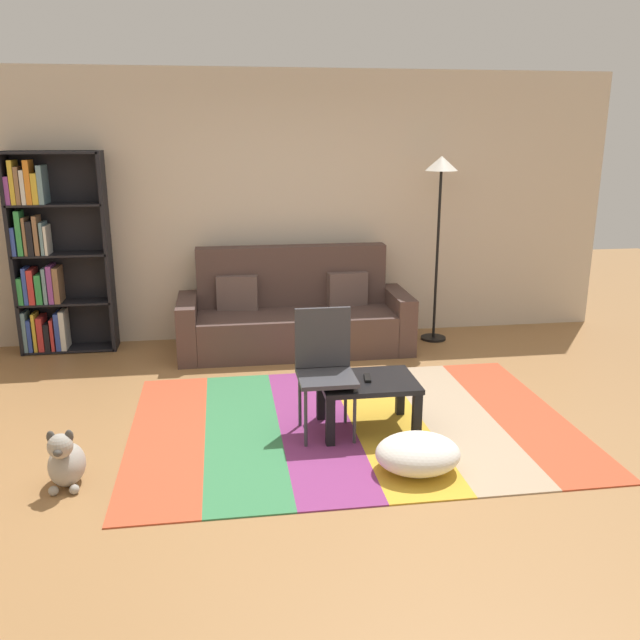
# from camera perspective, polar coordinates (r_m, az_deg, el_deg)

# --- Properties ---
(ground_plane) EXTENTS (14.00, 14.00, 0.00)m
(ground_plane) POSITION_cam_1_polar(r_m,az_deg,el_deg) (4.86, 0.55, -9.80)
(ground_plane) COLOR #9E7042
(back_wall) EXTENTS (6.80, 0.10, 2.70)m
(back_wall) POSITION_cam_1_polar(r_m,az_deg,el_deg) (6.96, -2.76, 9.58)
(back_wall) COLOR beige
(back_wall) RESTS_ON ground_plane
(rug) EXTENTS (3.23, 2.26, 0.01)m
(rug) POSITION_cam_1_polar(r_m,az_deg,el_deg) (5.02, 2.74, -8.89)
(rug) COLOR #C64C2D
(rug) RESTS_ON ground_plane
(couch) EXTENTS (2.26, 0.80, 1.00)m
(couch) POSITION_cam_1_polar(r_m,az_deg,el_deg) (6.63, -2.21, 0.35)
(couch) COLOR #4C3833
(couch) RESTS_ON ground_plane
(bookshelf) EXTENTS (0.90, 0.28, 1.93)m
(bookshelf) POSITION_cam_1_polar(r_m,az_deg,el_deg) (6.94, -22.08, 4.83)
(bookshelf) COLOR black
(bookshelf) RESTS_ON ground_plane
(coffee_table) EXTENTS (0.69, 0.52, 0.38)m
(coffee_table) POSITION_cam_1_polar(r_m,az_deg,el_deg) (4.83, 4.09, -5.87)
(coffee_table) COLOR black
(coffee_table) RESTS_ON rug
(pouf) EXTENTS (0.55, 0.46, 0.24)m
(pouf) POSITION_cam_1_polar(r_m,az_deg,el_deg) (4.37, 8.35, -11.22)
(pouf) COLOR white
(pouf) RESTS_ON rug
(dog) EXTENTS (0.22, 0.35, 0.40)m
(dog) POSITION_cam_1_polar(r_m,az_deg,el_deg) (4.44, -20.89, -11.23)
(dog) COLOR #9E998E
(dog) RESTS_ON ground_plane
(standing_lamp) EXTENTS (0.32, 0.32, 1.87)m
(standing_lamp) POSITION_cam_1_polar(r_m,az_deg,el_deg) (6.82, 10.25, 11.02)
(standing_lamp) COLOR black
(standing_lamp) RESTS_ON ground_plane
(tv_remote) EXTENTS (0.07, 0.15, 0.02)m
(tv_remote) POSITION_cam_1_polar(r_m,az_deg,el_deg) (4.81, 4.08, -4.95)
(tv_remote) COLOR black
(tv_remote) RESTS_ON coffee_table
(folding_chair) EXTENTS (0.40, 0.40, 0.90)m
(folding_chair) POSITION_cam_1_polar(r_m,az_deg,el_deg) (4.74, 0.40, -3.52)
(folding_chair) COLOR #38383D
(folding_chair) RESTS_ON ground_plane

